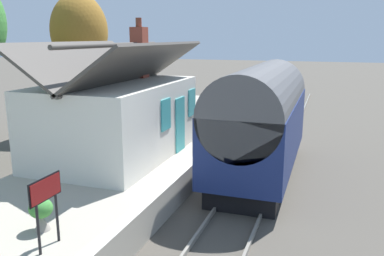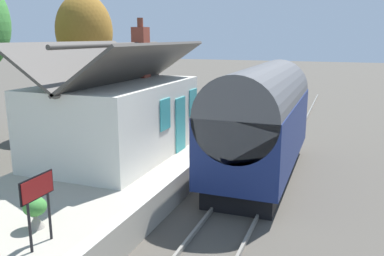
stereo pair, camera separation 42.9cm
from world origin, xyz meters
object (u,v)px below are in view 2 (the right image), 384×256
Objects in this scene: station_building at (117,116)px; tree_mid_background at (85,32)px; bench_platform_end at (206,114)px; planter_bench_right at (35,211)px; planter_under_sign at (187,120)px; planter_corner_building at (229,110)px; train at (261,121)px; planter_edge_near at (208,110)px; station_sign_board at (37,193)px; bench_near_building at (231,103)px.

tree_mid_background is (6.44, 5.79, 3.14)m from station_building.
bench_platform_end reaches higher than planter_bench_right.
bench_platform_end is 1.24m from planter_under_sign.
bench_platform_end is 2.37× the size of planter_corner_building.
tree_mid_background is (4.30, 10.76, 3.39)m from train.
bench_platform_end reaches higher than planter_edge_near.
station_building is 4.44× the size of station_sign_board.
station_sign_board is at bearing -176.94° from bench_platform_end.
planter_under_sign is 12.20m from station_sign_board.
planter_under_sign is at bearing 159.21° from planter_corner_building.
station_sign_board is (-13.09, -0.70, 0.71)m from bench_platform_end.
train is 9.20m from station_sign_board.
bench_platform_end is at bearing 39.90° from train.
planter_corner_building is (-1.45, -0.28, -0.19)m from bench_near_building.
train is at bearing -24.29° from planter_bench_right.
bench_near_building is at bearing -27.24° from planter_edge_near.
station_building reaches higher than station_sign_board.
planter_corner_building is (6.74, 3.10, -0.95)m from train.
tree_mid_background is (-2.44, 7.67, 4.34)m from planter_corner_building.
planter_edge_near is (2.08, 0.59, -0.19)m from bench_platform_end.
planter_under_sign is (-3.09, 0.11, 0.01)m from planter_edge_near.
planter_edge_near is 8.11m from tree_mid_background.
planter_bench_right is at bearing 155.71° from train.
bench_near_building is 16.91m from station_sign_board.
tree_mid_background is at bearing 117.76° from bench_near_building.
train is 1.20× the size of station_building.
train is 1.09× the size of tree_mid_background.
planter_edge_near is at bearing 2.40° from planter_bench_right.
planter_edge_near is 1.20m from planter_corner_building.
train reaches higher than bench_platform_end.
bench_near_building reaches higher than planter_under_sign.
tree_mid_background reaches higher than station_building.
station_building is 7.44× the size of planter_under_sign.
station_sign_board is (-0.61, -0.68, 0.76)m from planter_bench_right.
bench_near_building reaches higher than planter_corner_building.
train is 5.95× the size of bench_near_building.
tree_mid_background is at bearing 90.73° from bench_platform_end.
station_building is at bearing 16.99° from station_sign_board.
planter_bench_right is at bearing 48.17° from station_sign_board.
train is at bearing -146.62° from planter_edge_near.
bench_near_building is 2.37× the size of planter_corner_building.
bench_near_building is 0.89× the size of station_sign_board.
train reaches higher than station_sign_board.
station_building is (-2.14, 4.98, 0.25)m from train.
bench_platform_end reaches higher than planter_corner_building.
tree_mid_background is at bearing 108.47° from planter_edge_near.
planter_bench_right is (-14.83, 0.55, 0.14)m from planter_corner_building.
station_building is at bearing 168.68° from bench_platform_end.
bench_platform_end is 0.90× the size of station_sign_board.
station_building is at bearing -138.05° from tree_mid_background.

